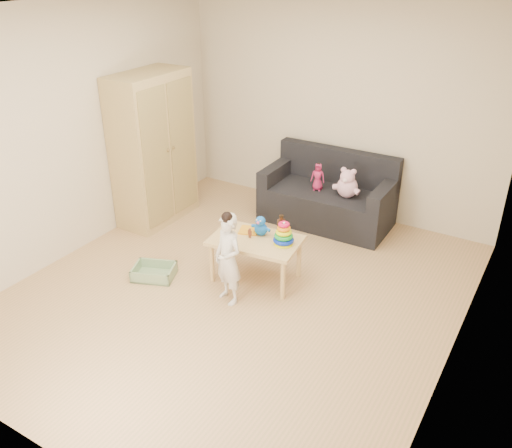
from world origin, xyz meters
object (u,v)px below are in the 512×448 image
Objects in this scene: play_table at (256,259)px; toddler at (228,260)px; sofa at (326,206)px; wardrobe at (153,149)px.

toddler is at bearing -92.96° from play_table.
sofa is 1.73× the size of toddler.
wardrobe is 2.05× the size of play_table.
wardrobe is 2.02× the size of toddler.
sofa is at bearing 87.08° from play_table.
wardrobe is 2.08m from toddler.
play_table is at bearing -18.34° from wardrobe.
wardrobe is 1.97m from play_table.
toddler reaches higher than sofa.
wardrobe is at bearing 161.66° from play_table.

